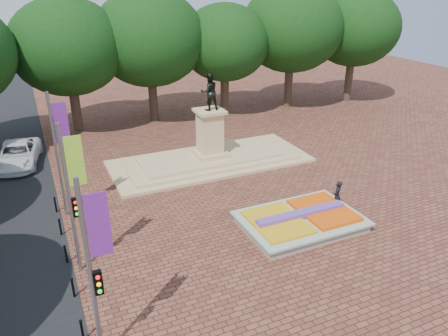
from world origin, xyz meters
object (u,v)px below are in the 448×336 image
at_px(flower_bed, 301,220).
at_px(monument, 210,151).
at_px(van, 18,154).
at_px(pedestrian, 337,196).

bearing_deg(flower_bed, monument, 95.87).
bearing_deg(van, flower_bed, -38.83).
distance_m(monument, van, 13.50).
bearing_deg(pedestrian, van, -81.35).
distance_m(van, pedestrian, 21.85).
bearing_deg(flower_bed, pedestrian, 14.10).
bearing_deg(pedestrian, flower_bed, -25.58).
relative_size(flower_bed, pedestrian, 3.54).
bearing_deg(van, pedestrian, -31.96).
relative_size(flower_bed, monument, 0.45).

